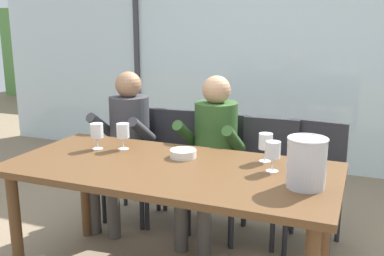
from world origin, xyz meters
TOP-DOWN VIEW (x-y plane):
  - ground at (0.00, 1.00)m, footprint 14.00×14.00m
  - window_glass_panel at (0.00, 2.57)m, footprint 7.14×0.03m
  - window_mullion_left at (-1.61, 2.55)m, footprint 0.06×0.06m
  - hillside_vineyard at (0.00, 6.56)m, footprint 13.14×2.40m
  - dining_table at (0.00, 0.00)m, footprint 1.94×0.90m
  - chair_near_curtain at (-0.69, 0.88)m, footprint 0.47×0.47m
  - chair_left_of_center at (-0.36, 0.89)m, footprint 0.49×0.49m
  - chair_center at (0.01, 0.88)m, footprint 0.44×0.44m
  - chair_right_of_center at (0.40, 0.85)m, footprint 0.46×0.46m
  - chair_near_window_right at (0.72, 0.88)m, footprint 0.48×0.48m
  - person_charcoal_jacket at (-0.73, 0.72)m, footprint 0.47×0.62m
  - person_olive_shirt at (0.01, 0.72)m, footprint 0.48×0.63m
  - ice_bucket_primary at (0.78, -0.05)m, footprint 0.21×0.21m
  - tasting_bowl at (0.01, 0.18)m, footprint 0.16×0.16m
  - wine_glass_by_left_taster at (-0.43, 0.20)m, footprint 0.08×0.08m
  - wine_glass_near_bucket at (0.50, 0.29)m, footprint 0.08×0.08m
  - wine_glass_center_pour at (-0.59, 0.14)m, footprint 0.08×0.08m
  - wine_glass_by_right_taster at (0.58, 0.12)m, footprint 0.08×0.08m

SIDE VIEW (x-z plane):
  - ground at x=0.00m, z-range 0.00..0.00m
  - chair_near_curtain at x=-0.69m, z-range 0.08..0.98m
  - chair_left_of_center at x=-0.36m, z-range 0.08..0.98m
  - chair_center at x=0.01m, z-range 0.08..0.98m
  - chair_right_of_center at x=0.40m, z-range 0.08..0.98m
  - chair_near_window_right at x=0.72m, z-range 0.08..0.98m
  - dining_table at x=0.00m, z-range 0.30..1.07m
  - person_charcoal_jacket at x=-0.73m, z-range 0.09..1.31m
  - person_olive_shirt at x=0.01m, z-range 0.09..1.31m
  - tasting_bowl at x=0.01m, z-range 0.77..0.82m
  - wine_glass_by_left_taster at x=-0.43m, z-range 0.80..0.98m
  - wine_glass_center_pour at x=-0.59m, z-range 0.80..0.98m
  - wine_glass_by_right_taster at x=0.58m, z-range 0.80..0.98m
  - wine_glass_near_bucket at x=0.50m, z-range 0.81..0.98m
  - ice_bucket_primary at x=0.78m, z-range 0.78..1.04m
  - hillside_vineyard at x=0.00m, z-range 0.00..1.91m
  - window_glass_panel at x=0.00m, z-range 0.00..2.60m
  - window_mullion_left at x=-1.61m, z-range 0.00..2.60m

